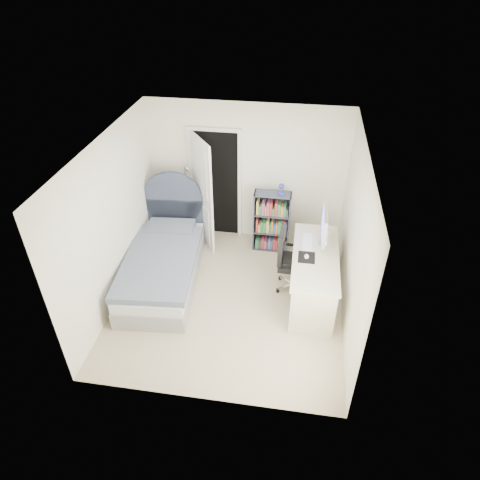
# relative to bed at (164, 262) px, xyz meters

# --- Properties ---
(room_shell) EXTENTS (3.50, 3.70, 2.60)m
(room_shell) POSITION_rel_bed_xyz_m (1.14, -0.34, 0.93)
(room_shell) COLOR tan
(room_shell) RESTS_ON ground
(door) EXTENTS (0.92, 0.69, 2.06)m
(door) POSITION_rel_bed_xyz_m (0.48, 1.22, 0.72)
(door) COLOR black
(door) RESTS_ON ground
(bed) EXTENTS (1.26, 2.37, 1.41)m
(bed) POSITION_rel_bed_xyz_m (0.00, 0.00, 0.00)
(bed) COLOR gray
(bed) RESTS_ON ground
(nightstand) EXTENTS (0.40, 0.40, 0.59)m
(nightstand) POSITION_rel_bed_xyz_m (-0.16, 1.17, 0.07)
(nightstand) COLOR tan
(nightstand) RESTS_ON ground
(floor_lamp) EXTENTS (0.20, 0.20, 1.38)m
(floor_lamp) POSITION_rel_bed_xyz_m (0.08, 1.35, 0.24)
(floor_lamp) COLOR silver
(floor_lamp) RESTS_ON ground
(bookcase) EXTENTS (0.62, 0.27, 1.32)m
(bookcase) POSITION_rel_bed_xyz_m (1.64, 1.08, 0.20)
(bookcase) COLOR #3C4151
(bookcase) RESTS_ON ground
(desk) EXTENTS (0.67, 1.67, 1.37)m
(desk) POSITION_rel_bed_xyz_m (2.38, -0.12, 0.13)
(desk) COLOR beige
(desk) RESTS_ON ground
(office_chair) EXTENTS (0.55, 0.57, 1.08)m
(office_chair) POSITION_rel_bed_xyz_m (1.99, 0.06, 0.27)
(office_chair) COLOR silver
(office_chair) RESTS_ON ground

